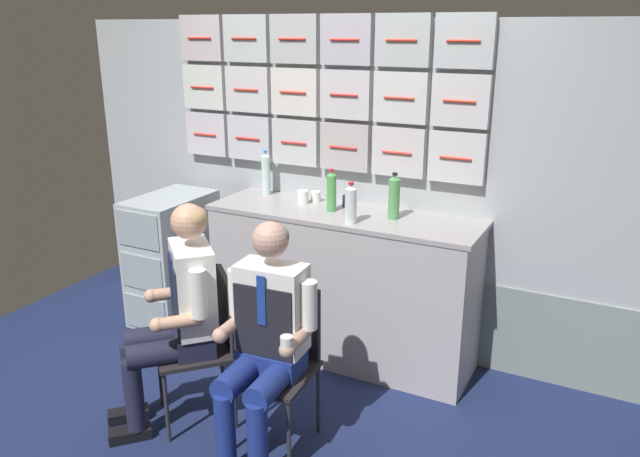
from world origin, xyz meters
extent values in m
cube|color=#1A244B|center=(0.00, 0.00, -0.02)|extent=(4.80, 4.80, 0.04)
cube|color=#A9AFB4|center=(0.00, 1.38, 1.07)|extent=(4.20, 0.06, 2.15)
cube|color=gray|center=(0.00, 1.34, 0.29)|extent=(4.12, 0.01, 0.58)
cube|color=silver|center=(-1.07, 1.32, 1.36)|extent=(0.34, 0.06, 0.30)
cylinder|color=red|center=(-1.07, 1.28, 1.36)|extent=(0.19, 0.01, 0.01)
cube|color=silver|center=(-0.70, 1.32, 1.36)|extent=(0.34, 0.06, 0.30)
cylinder|color=red|center=(-0.70, 1.28, 1.36)|extent=(0.19, 0.01, 0.01)
cube|color=silver|center=(-0.33, 1.32, 1.36)|extent=(0.34, 0.06, 0.30)
cylinder|color=red|center=(-0.33, 1.28, 1.36)|extent=(0.19, 0.01, 0.01)
cube|color=#B2ABAD|center=(0.03, 1.32, 1.36)|extent=(0.34, 0.06, 0.30)
cylinder|color=red|center=(0.03, 1.28, 1.36)|extent=(0.19, 0.01, 0.01)
cube|color=silver|center=(0.40, 1.32, 1.36)|extent=(0.34, 0.06, 0.30)
cylinder|color=red|center=(0.40, 1.28, 1.36)|extent=(0.19, 0.01, 0.01)
cube|color=silver|center=(0.77, 1.32, 1.36)|extent=(0.34, 0.06, 0.30)
cylinder|color=red|center=(0.77, 1.28, 1.36)|extent=(0.19, 0.01, 0.01)
cube|color=silver|center=(-1.07, 1.32, 1.69)|extent=(0.34, 0.06, 0.30)
cylinder|color=red|center=(-1.07, 1.28, 1.69)|extent=(0.19, 0.01, 0.01)
cube|color=silver|center=(-0.70, 1.32, 1.69)|extent=(0.34, 0.06, 0.30)
cylinder|color=red|center=(-0.70, 1.28, 1.69)|extent=(0.19, 0.01, 0.01)
cube|color=silver|center=(-0.33, 1.32, 1.69)|extent=(0.34, 0.06, 0.30)
cylinder|color=red|center=(-0.33, 1.28, 1.69)|extent=(0.19, 0.01, 0.01)
cube|color=silver|center=(0.03, 1.32, 1.69)|extent=(0.34, 0.06, 0.30)
cylinder|color=red|center=(0.03, 1.28, 1.69)|extent=(0.19, 0.01, 0.01)
cube|color=silver|center=(0.40, 1.32, 1.69)|extent=(0.34, 0.06, 0.30)
cylinder|color=red|center=(0.40, 1.28, 1.69)|extent=(0.19, 0.01, 0.01)
cube|color=silver|center=(0.77, 1.32, 1.69)|extent=(0.34, 0.06, 0.30)
cylinder|color=red|center=(0.77, 1.28, 1.69)|extent=(0.19, 0.01, 0.01)
cube|color=#BFB3BA|center=(-1.07, 1.32, 2.02)|extent=(0.34, 0.06, 0.30)
cylinder|color=red|center=(-1.07, 1.28, 2.02)|extent=(0.19, 0.01, 0.01)
cube|color=#B4BDBD|center=(-0.70, 1.32, 2.02)|extent=(0.34, 0.06, 0.30)
cylinder|color=red|center=(-0.70, 1.28, 2.02)|extent=(0.19, 0.01, 0.01)
cube|color=#ACAFB0|center=(-0.33, 1.32, 2.02)|extent=(0.34, 0.06, 0.30)
cylinder|color=red|center=(-0.33, 1.28, 2.02)|extent=(0.19, 0.01, 0.01)
cube|color=#ADA8B8|center=(0.03, 1.32, 2.02)|extent=(0.34, 0.06, 0.30)
cylinder|color=red|center=(0.03, 1.28, 2.02)|extent=(0.19, 0.01, 0.01)
cube|color=#ACB2B5|center=(0.40, 1.32, 2.02)|extent=(0.34, 0.06, 0.30)
cylinder|color=red|center=(0.40, 1.28, 2.02)|extent=(0.19, 0.01, 0.01)
cube|color=#B2B8BC|center=(0.77, 1.32, 2.02)|extent=(0.34, 0.06, 0.30)
cylinder|color=red|center=(0.77, 1.28, 2.02)|extent=(0.19, 0.01, 0.01)
cube|color=red|center=(-0.35, 1.33, 2.09)|extent=(0.20, 0.02, 0.05)
cube|color=#AFA9AD|center=(0.13, 1.09, 0.48)|extent=(1.72, 0.52, 0.96)
cube|color=#A09A9E|center=(0.13, 1.09, 0.97)|extent=(1.75, 0.53, 0.03)
sphere|color=black|center=(-1.28, 0.64, 0.04)|extent=(0.07, 0.07, 0.07)
sphere|color=black|center=(-0.97, 0.64, 0.04)|extent=(0.07, 0.07, 0.07)
sphere|color=black|center=(-1.28, 1.19, 0.04)|extent=(0.07, 0.07, 0.07)
sphere|color=black|center=(-0.97, 1.19, 0.04)|extent=(0.07, 0.07, 0.07)
cube|color=#A8B6BB|center=(-1.13, 0.92, 0.52)|extent=(0.40, 0.64, 0.91)
cube|color=#94A2A7|center=(-1.13, 0.59, 0.22)|extent=(0.35, 0.01, 0.24)
cube|color=#94A2A7|center=(-1.13, 0.59, 0.52)|extent=(0.35, 0.01, 0.24)
cube|color=#94A2A7|center=(-1.13, 0.59, 0.82)|extent=(0.35, 0.01, 0.24)
cylinder|color=#28282D|center=(-1.13, 0.62, 0.96)|extent=(0.32, 0.02, 0.02)
cylinder|color=#2D2D33|center=(-0.53, 0.06, 0.20)|extent=(0.02, 0.02, 0.41)
cylinder|color=#2D2D33|center=(-0.27, -0.19, 0.20)|extent=(0.02, 0.02, 0.41)
cylinder|color=#2D2D33|center=(-0.28, 0.32, 0.20)|extent=(0.02, 0.02, 0.41)
cylinder|color=#2D2D33|center=(-0.02, 0.07, 0.20)|extent=(0.02, 0.02, 0.41)
cube|color=black|center=(-0.28, 0.06, 0.42)|extent=(0.57, 0.57, 0.02)
cube|color=black|center=(-0.15, 0.20, 0.63)|extent=(0.29, 0.27, 0.40)
cylinder|color=#2D2D33|center=(-0.28, 0.32, 0.63)|extent=(0.02, 0.02, 0.40)
cylinder|color=#2D2D33|center=(-0.02, 0.07, 0.63)|extent=(0.02, 0.02, 0.40)
cube|color=black|center=(-0.60, -0.14, 0.03)|extent=(0.22, 0.22, 0.06)
cube|color=black|center=(-0.47, -0.27, 0.03)|extent=(0.22, 0.22, 0.06)
cylinder|color=#1E2036|center=(-0.57, -0.11, 0.26)|extent=(0.10, 0.10, 0.40)
cylinder|color=#1E2036|center=(-0.44, -0.24, 0.26)|extent=(0.10, 0.10, 0.40)
cylinder|color=#1E2036|center=(-0.46, 0.01, 0.48)|extent=(0.35, 0.36, 0.13)
cylinder|color=#1E2036|center=(-0.33, -0.12, 0.48)|extent=(0.35, 0.36, 0.13)
cube|color=#1E2036|center=(-0.28, 0.06, 0.49)|extent=(0.38, 0.37, 0.12)
cube|color=white|center=(-0.26, 0.08, 0.79)|extent=(0.39, 0.38, 0.47)
cube|color=#1B2634|center=(-0.33, 0.01, 0.75)|extent=(0.24, 0.23, 0.38)
cube|color=navy|center=(-0.34, 0.00, 0.87)|extent=(0.04, 0.04, 0.26)
cylinder|color=white|center=(-0.41, 0.22, 0.84)|extent=(0.08, 0.08, 0.25)
cylinder|color=tan|center=(-0.47, 0.13, 0.69)|extent=(0.21, 0.22, 0.07)
sphere|color=tan|center=(-0.54, 0.05, 0.69)|extent=(0.08, 0.08, 0.08)
cylinder|color=white|center=(-0.12, -0.06, 0.84)|extent=(0.08, 0.08, 0.25)
cylinder|color=tan|center=(-0.20, -0.13, 0.69)|extent=(0.21, 0.22, 0.07)
sphere|color=tan|center=(-0.28, -0.20, 0.69)|extent=(0.08, 0.08, 0.08)
sphere|color=tan|center=(-0.26, 0.08, 1.15)|extent=(0.19, 0.19, 0.19)
ellipsoid|color=tan|center=(-0.26, 0.09, 1.17)|extent=(0.25, 0.25, 0.13)
cylinder|color=#2D2D33|center=(0.06, -0.14, 0.20)|extent=(0.02, 0.02, 0.41)
cylinder|color=#2D2D33|center=(0.42, -0.11, 0.20)|extent=(0.02, 0.02, 0.41)
cylinder|color=#2D2D33|center=(0.03, 0.22, 0.20)|extent=(0.02, 0.02, 0.41)
cylinder|color=#2D2D33|center=(0.39, 0.25, 0.20)|extent=(0.02, 0.02, 0.41)
cube|color=black|center=(0.23, 0.06, 0.42)|extent=(0.43, 0.43, 0.02)
cube|color=black|center=(0.21, 0.25, 0.63)|extent=(0.37, 0.05, 0.40)
cylinder|color=#2D2D33|center=(0.03, 0.22, 0.63)|extent=(0.02, 0.02, 0.40)
cylinder|color=#2D2D33|center=(0.39, 0.25, 0.63)|extent=(0.02, 0.02, 0.40)
cylinder|color=navy|center=(0.16, -0.27, 0.26)|extent=(0.10, 0.10, 0.40)
cylinder|color=navy|center=(0.34, -0.26, 0.26)|extent=(0.10, 0.10, 0.40)
cylinder|color=navy|center=(0.15, -0.11, 0.48)|extent=(0.16, 0.37, 0.13)
cylinder|color=navy|center=(0.33, -0.10, 0.48)|extent=(0.16, 0.37, 0.13)
cube|color=navy|center=(0.23, 0.06, 0.49)|extent=(0.33, 0.22, 0.12)
cube|color=white|center=(0.23, 0.08, 0.78)|extent=(0.35, 0.21, 0.45)
cube|color=black|center=(0.23, -0.02, 0.74)|extent=(0.31, 0.03, 0.36)
cube|color=navy|center=(0.23, -0.03, 0.86)|extent=(0.04, 0.01, 0.25)
cylinder|color=white|center=(0.03, 0.06, 0.83)|extent=(0.08, 0.08, 0.24)
cylinder|color=tan|center=(0.05, -0.04, 0.68)|extent=(0.08, 0.23, 0.07)
sphere|color=tan|center=(0.06, -0.14, 0.68)|extent=(0.08, 0.08, 0.08)
cylinder|color=white|center=(0.42, 0.09, 0.83)|extent=(0.08, 0.08, 0.24)
cylinder|color=tan|center=(0.41, -0.01, 0.68)|extent=(0.08, 0.23, 0.07)
sphere|color=tan|center=(0.42, -0.11, 0.68)|extent=(0.08, 0.08, 0.08)
cylinder|color=white|center=(0.42, -0.11, 0.72)|extent=(0.06, 0.06, 0.06)
sphere|color=tan|center=(0.23, 0.08, 1.13)|extent=(0.18, 0.18, 0.18)
ellipsoid|color=gray|center=(0.23, 0.09, 1.15)|extent=(0.19, 0.17, 0.13)
cylinder|color=#4D9D4F|center=(0.05, 1.08, 1.10)|extent=(0.06, 0.06, 0.23)
cone|color=#4D9D4F|center=(0.05, 1.08, 1.23)|extent=(0.06, 0.06, 0.02)
cylinder|color=red|center=(0.05, 1.08, 1.25)|extent=(0.03, 0.03, 0.02)
cylinder|color=silver|center=(0.27, 0.91, 1.09)|extent=(0.07, 0.07, 0.21)
cone|color=silver|center=(0.27, 0.91, 1.21)|extent=(0.07, 0.07, 0.02)
cylinder|color=red|center=(0.27, 0.91, 1.23)|extent=(0.03, 0.03, 0.02)
cylinder|color=silver|center=(-0.53, 1.24, 1.12)|extent=(0.06, 0.06, 0.27)
cone|color=silver|center=(-0.53, 1.24, 1.27)|extent=(0.06, 0.06, 0.02)
cylinder|color=blue|center=(-0.53, 1.24, 1.29)|extent=(0.03, 0.03, 0.02)
cylinder|color=#4F9755|center=(0.46, 1.11, 1.11)|extent=(0.07, 0.07, 0.24)
cone|color=#4F9755|center=(0.46, 1.11, 1.24)|extent=(0.07, 0.07, 0.02)
cylinder|color=black|center=(0.46, 1.11, 1.27)|extent=(0.03, 0.03, 0.02)
cylinder|color=navy|center=(0.09, 1.23, 1.02)|extent=(0.06, 0.06, 0.07)
cylinder|color=#382114|center=(0.09, 1.23, 1.05)|extent=(0.05, 0.05, 0.01)
cylinder|color=white|center=(-0.14, 1.24, 1.02)|extent=(0.07, 0.07, 0.07)
cylinder|color=#382114|center=(-0.14, 1.24, 1.05)|extent=(0.06, 0.06, 0.01)
cylinder|color=white|center=(-0.19, 1.16, 1.03)|extent=(0.07, 0.07, 0.09)
cylinder|color=#382114|center=(-0.19, 1.16, 1.07)|extent=(0.06, 0.06, 0.01)
camera|label=1|loc=(1.73, -2.31, 2.10)|focal=34.99mm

